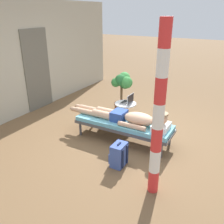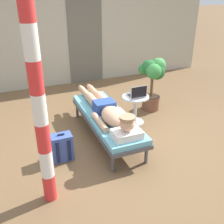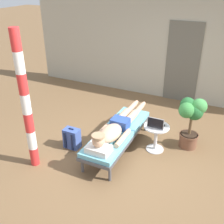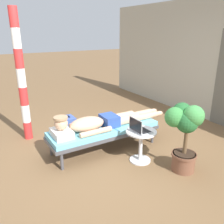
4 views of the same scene
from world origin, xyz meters
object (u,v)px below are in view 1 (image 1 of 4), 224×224
at_px(backpack, 119,155).
at_px(porch_post, 158,116).
at_px(lounge_chair, 124,124).
at_px(laptop, 128,101).
at_px(side_table, 125,110).
at_px(potted_plant, 122,87).
at_px(person_reclining, 128,117).

relative_size(backpack, porch_post, 0.18).
distance_m(lounge_chair, laptop, 0.74).
bearing_deg(side_table, laptop, -90.00).
height_order(potted_plant, porch_post, porch_post).
relative_size(person_reclining, porch_post, 0.91).
height_order(side_table, backpack, side_table).
bearing_deg(lounge_chair, person_reclining, -90.00).
height_order(person_reclining, laptop, laptop).
xyz_separation_m(lounge_chair, person_reclining, (0.00, -0.10, 0.17)).
height_order(lounge_chair, potted_plant, potted_plant).
bearing_deg(person_reclining, potted_plant, 31.72).
bearing_deg(person_reclining, porch_post, -139.85).
height_order(lounge_chair, side_table, side_table).
relative_size(side_table, laptop, 1.69).
bearing_deg(side_table, lounge_chair, -156.60).
bearing_deg(laptop, side_table, 90.00).
xyz_separation_m(person_reclining, side_table, (0.66, 0.38, -0.16)).
relative_size(lounge_chair, backpack, 4.63).
distance_m(person_reclining, porch_post, 1.64).
bearing_deg(porch_post, potted_plant, 36.05).
xyz_separation_m(side_table, porch_post, (-1.80, -1.35, 0.83)).
bearing_deg(person_reclining, lounge_chair, 90.00).
height_order(side_table, porch_post, porch_post).
relative_size(lounge_chair, laptop, 6.33).
relative_size(person_reclining, laptop, 7.00).
height_order(lounge_chair, person_reclining, person_reclining).
bearing_deg(potted_plant, laptop, -142.60).
height_order(lounge_chair, porch_post, porch_post).
xyz_separation_m(laptop, porch_post, (-1.80, -1.29, 0.61)).
bearing_deg(lounge_chair, side_table, 23.40).
bearing_deg(backpack, porch_post, -113.43).
distance_m(lounge_chair, backpack, 0.90).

